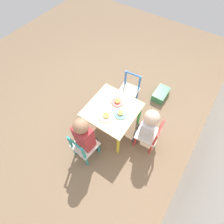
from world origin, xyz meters
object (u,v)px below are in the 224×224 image
plate_right (106,116)px  plate_back (121,113)px  chair_red (149,135)px  chair_blue (129,90)px  child_back (147,126)px  child_right (85,136)px  chair_teal (84,147)px  plate_left (117,102)px  kids_table (112,112)px  storage_bin (161,94)px

plate_right → plate_back: (-0.12, 0.12, -0.00)m
chair_red → chair_blue: size_ratio=1.00×
child_back → plate_back: 0.34m
chair_blue → child_right: 0.99m
chair_teal → plate_left: size_ratio=3.33×
kids_table → plate_right: plate_right is taller
chair_teal → plate_left: (-0.63, 0.05, 0.21)m
kids_table → child_back: bearing=95.7°
kids_table → child_right: size_ratio=0.77×
plate_back → storage_bin: 0.97m
child_right → kids_table: bearing=-90.0°
kids_table → child_right: bearing=-5.7°
chair_blue → storage_bin: 0.55m
kids_table → chair_teal: 0.53m
plate_right → child_right: bearing=-7.7°
kids_table → storage_bin: (-0.87, 0.32, -0.32)m
chair_teal → chair_blue: (-1.03, 0.00, 0.00)m
chair_teal → chair_red: same height
kids_table → child_back: size_ratio=0.85×
child_back → storage_bin: 0.91m
chair_red → kids_table: bearing=-90.0°
plate_right → storage_bin: (-0.99, 0.32, -0.39)m
chair_teal → child_back: bearing=-126.4°
child_right → child_back: (-0.50, 0.50, -0.03)m
chair_teal → chair_blue: 1.03m
child_right → plate_back: size_ratio=4.70×
chair_red → plate_back: 0.45m
chair_teal → plate_back: 0.58m
chair_red → plate_left: bearing=-103.3°
chair_red → plate_back: (0.05, -0.39, 0.21)m
plate_left → plate_right: bearing=-0.0°
chair_blue → kids_table: bearing=-90.0°
chair_teal → plate_right: 0.45m
kids_table → storage_bin: 0.98m
chair_red → storage_bin: size_ratio=1.67×
chair_red → plate_right: chair_red is taller
chair_blue → chair_red: bearing=-44.9°
chair_blue → child_back: size_ratio=0.72×
chair_blue → plate_back: size_ratio=3.08×
kids_table → plate_right: size_ratio=3.34×
child_right → plate_back: child_right is taller
chair_blue → plate_left: bearing=-88.3°
plate_right → storage_bin: 1.11m
child_right → plate_back: 0.48m
chair_teal → storage_bin: 1.44m
child_right → child_back: bearing=-129.2°
chair_red → plate_left: chair_red is taller
child_back → plate_left: 0.46m
chair_blue → plate_left: chair_blue is taller
chair_red → child_back: child_back is taller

